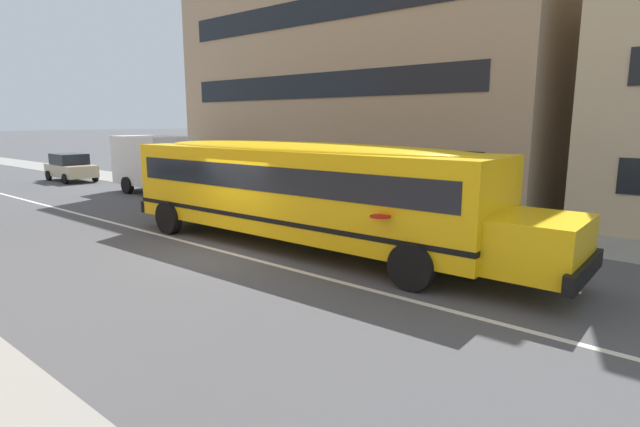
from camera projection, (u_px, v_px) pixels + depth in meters
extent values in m
plane|color=#4C4C4F|center=(227.00, 252.00, 13.69)|extent=(400.00, 400.00, 0.00)
cube|color=gray|center=(378.00, 214.00, 19.29)|extent=(120.00, 3.00, 0.01)
cube|color=silver|center=(227.00, 252.00, 13.69)|extent=(110.00, 0.16, 0.01)
cube|color=yellow|center=(297.00, 189.00, 14.01)|extent=(11.50, 2.90, 2.29)
cube|color=yellow|center=(541.00, 245.00, 10.08)|extent=(1.72, 2.23, 1.14)
cube|color=black|center=(584.00, 271.00, 9.64)|extent=(0.28, 2.60, 0.37)
cube|color=black|center=(175.00, 202.00, 17.75)|extent=(0.28, 2.60, 0.37)
cube|color=black|center=(297.00, 175.00, 13.93)|extent=(10.81, 2.92, 0.67)
cube|color=black|center=(298.00, 213.00, 14.13)|extent=(11.52, 2.93, 0.12)
ellipsoid|color=yellow|center=(297.00, 149.00, 13.80)|extent=(11.03, 2.68, 0.37)
cylinder|color=red|center=(380.00, 216.00, 10.64)|extent=(0.47, 0.47, 0.03)
cylinder|color=black|center=(462.00, 244.00, 12.54)|extent=(1.05, 0.32, 1.04)
cylinder|color=black|center=(412.00, 267.00, 10.55)|extent=(1.05, 0.32, 1.04)
cylinder|color=black|center=(231.00, 207.00, 17.89)|extent=(1.05, 0.32, 1.04)
cylinder|color=black|center=(169.00, 218.00, 15.89)|extent=(1.05, 0.32, 1.04)
cube|color=#C1B28E|center=(71.00, 170.00, 29.85)|extent=(3.98, 1.89, 0.70)
cube|color=black|center=(69.00, 159.00, 29.83)|extent=(2.27, 1.67, 0.64)
cylinder|color=black|center=(95.00, 177.00, 29.66)|extent=(0.61, 0.21, 0.60)
cylinder|color=black|center=(65.00, 179.00, 28.44)|extent=(0.61, 0.21, 0.60)
cylinder|color=black|center=(78.00, 174.00, 31.40)|extent=(0.61, 0.21, 0.60)
cylinder|color=black|center=(49.00, 176.00, 30.18)|extent=(0.61, 0.21, 0.60)
cube|color=silver|center=(186.00, 168.00, 23.00)|extent=(1.86, 2.25, 2.00)
cube|color=black|center=(198.00, 163.00, 22.34)|extent=(0.09, 1.85, 0.70)
cube|color=silver|center=(152.00, 160.00, 24.93)|extent=(4.26, 2.31, 2.40)
cylinder|color=black|center=(207.00, 187.00, 23.99)|extent=(0.85, 0.28, 0.84)
cylinder|color=black|center=(166.00, 192.00, 22.38)|extent=(0.85, 0.28, 0.84)
cylinder|color=black|center=(167.00, 181.00, 26.33)|extent=(0.85, 0.28, 0.84)
cylinder|color=black|center=(127.00, 185.00, 24.72)|extent=(0.85, 0.28, 0.84)
cube|color=tan|center=(381.00, 66.00, 26.32)|extent=(19.38, 10.99, 12.80)
cube|color=black|center=(313.00, 157.00, 23.00)|extent=(16.28, 0.04, 1.10)
cube|color=black|center=(313.00, 86.00, 22.42)|extent=(16.28, 0.04, 1.10)
cube|color=black|center=(312.00, 11.00, 21.83)|extent=(16.28, 0.04, 1.10)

